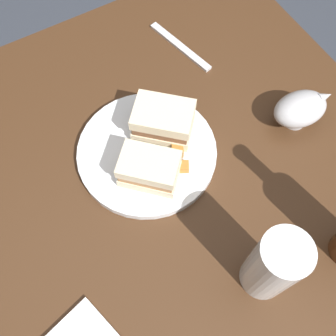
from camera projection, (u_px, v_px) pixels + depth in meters
name	position (u px, v px, depth m)	size (l,w,h in m)	color
ground_plane	(179.00, 277.00, 1.42)	(6.00, 6.00, 0.00)	#333842
dining_table	(183.00, 250.00, 1.08)	(1.04, 0.89, 0.76)	#422816
plate	(147.00, 152.00, 0.77)	(0.27, 0.27, 0.02)	white
sandwich_half_left	(149.00, 169.00, 0.71)	(0.12, 0.12, 0.06)	beige
sandwich_half_right	(163.00, 121.00, 0.75)	(0.13, 0.13, 0.07)	beige
potato_wedge_front	(174.00, 133.00, 0.77)	(0.06, 0.02, 0.02)	#B77F33
potato_wedge_middle	(173.00, 167.00, 0.74)	(0.05, 0.02, 0.02)	#AD702D
potato_wedge_back	(177.00, 142.00, 0.76)	(0.06, 0.02, 0.02)	#AD702D
potato_wedge_left_edge	(176.00, 139.00, 0.76)	(0.04, 0.02, 0.02)	#AD702D
pint_glass	(272.00, 267.00, 0.61)	(0.08, 0.08, 0.17)	white
gravy_boat	(301.00, 109.00, 0.77)	(0.09, 0.13, 0.07)	#B7B7BC
fork	(180.00, 46.00, 0.89)	(0.18, 0.02, 0.01)	silver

